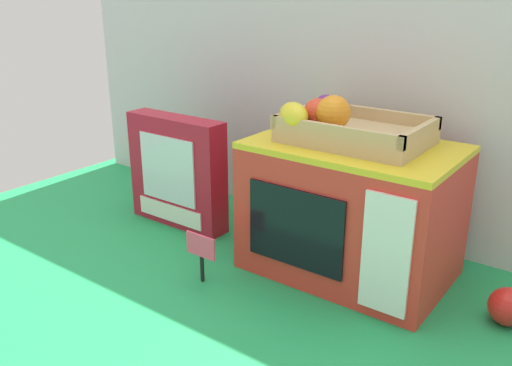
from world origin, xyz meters
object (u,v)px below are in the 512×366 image
(food_groups_crate, at_px, (344,127))
(cookie_set_box, at_px, (177,172))
(price_sign, at_px, (201,251))
(toy_microwave, at_px, (351,209))
(loose_toy_apple, at_px, (508,306))

(food_groups_crate, relative_size, cookie_set_box, 1.04)
(food_groups_crate, bearing_deg, price_sign, -130.11)
(toy_microwave, bearing_deg, loose_toy_apple, -1.08)
(food_groups_crate, xyz_separation_m, price_sign, (-0.18, -0.21, -0.23))
(price_sign, distance_m, loose_toy_apple, 0.55)
(food_groups_crate, xyz_separation_m, cookie_set_box, (-0.41, -0.03, -0.16))
(cookie_set_box, bearing_deg, loose_toy_apple, 2.11)
(toy_microwave, xyz_separation_m, loose_toy_apple, (0.31, -0.01, -0.10))
(price_sign, bearing_deg, food_groups_crate, 49.89)
(food_groups_crate, bearing_deg, loose_toy_apple, -1.25)
(toy_microwave, distance_m, price_sign, 0.30)
(food_groups_crate, bearing_deg, cookie_set_box, -175.18)
(price_sign, bearing_deg, toy_microwave, 45.81)
(food_groups_crate, relative_size, price_sign, 2.73)
(cookie_set_box, xyz_separation_m, price_sign, (0.23, -0.18, -0.06))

